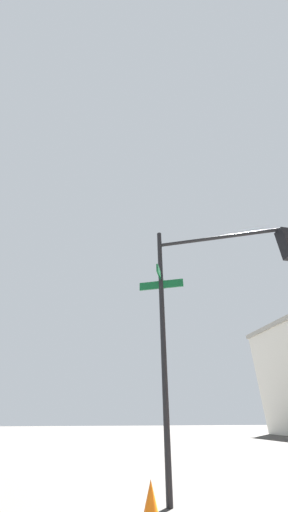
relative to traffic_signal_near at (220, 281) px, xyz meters
The scene contains 1 object.
traffic_signal_near is the anchor object (origin of this frame).
Camera 1 is at (-1.78, -8.73, 1.26)m, focal length 18.08 mm.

